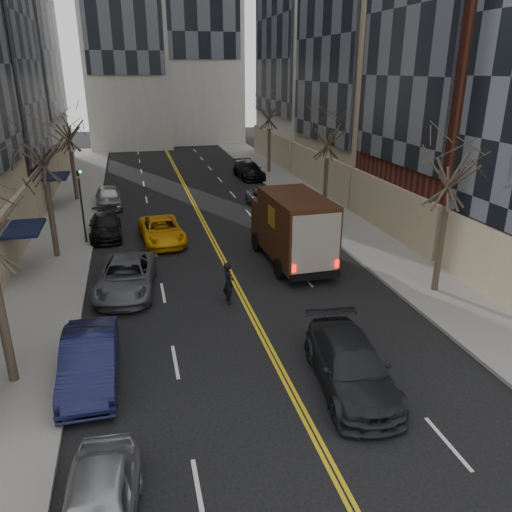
{
  "coord_description": "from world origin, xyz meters",
  "views": [
    {
      "loc": [
        -4.42,
        -7.54,
        9.84
      ],
      "look_at": [
        0.48,
        12.02,
        2.2
      ],
      "focal_mm": 35.0,
      "sensor_mm": 36.0,
      "label": 1
    }
  ],
  "objects_px": {
    "ups_truck": "(292,229)",
    "pedestrian": "(228,283)",
    "observer_sedan": "(351,366)",
    "taxi": "(162,230)"
  },
  "relations": [
    {
      "from": "observer_sedan",
      "to": "taxi",
      "type": "distance_m",
      "value": 16.96
    },
    {
      "from": "observer_sedan",
      "to": "pedestrian",
      "type": "xyz_separation_m",
      "value": [
        -2.65,
        7.11,
        0.17
      ]
    },
    {
      "from": "ups_truck",
      "to": "pedestrian",
      "type": "relative_size",
      "value": 3.65
    },
    {
      "from": "ups_truck",
      "to": "pedestrian",
      "type": "xyz_separation_m",
      "value": [
        -4.2,
        -3.98,
        -0.96
      ]
    },
    {
      "from": "observer_sedan",
      "to": "taxi",
      "type": "relative_size",
      "value": 1.1
    },
    {
      "from": "observer_sedan",
      "to": "pedestrian",
      "type": "relative_size",
      "value": 2.94
    },
    {
      "from": "observer_sedan",
      "to": "taxi",
      "type": "xyz_separation_m",
      "value": [
        -4.93,
        16.22,
        -0.07
      ]
    },
    {
      "from": "ups_truck",
      "to": "pedestrian",
      "type": "bearing_deg",
      "value": -138.32
    },
    {
      "from": "ups_truck",
      "to": "pedestrian",
      "type": "height_order",
      "value": "ups_truck"
    },
    {
      "from": "ups_truck",
      "to": "observer_sedan",
      "type": "distance_m",
      "value": 11.25
    }
  ]
}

